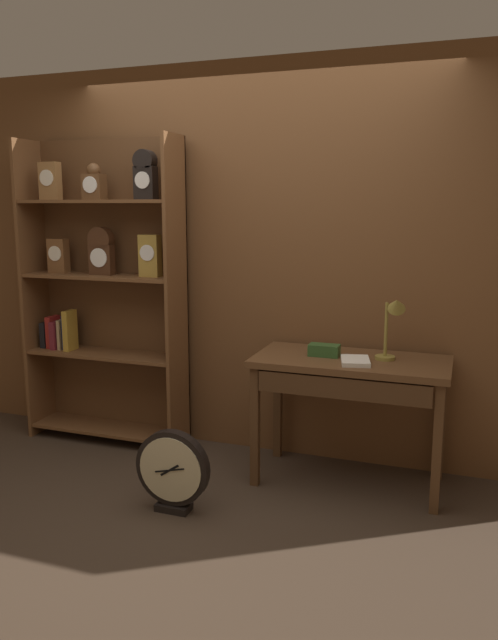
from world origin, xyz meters
name	(u,v)px	position (x,y,z in m)	size (l,w,h in m)	color
ground_plane	(181,532)	(0.00, 0.00, 0.00)	(10.00, 10.00, 0.00)	#3D2D21
back_wood_panel	(258,263)	(0.00, 1.24, 1.30)	(4.80, 0.05, 2.60)	brown
bookshelf	(103,289)	(-1.08, 1.04, 1.10)	(1.17, 0.31, 2.13)	brown
workbench	(350,377)	(0.71, 0.87, 0.68)	(1.15, 0.57, 0.78)	brown
desk_lamp	(393,319)	(0.94, 0.90, 1.03)	(0.18, 0.18, 0.40)	olive
toolbox_small	(324,350)	(0.54, 0.90, 0.82)	(0.18, 0.10, 0.07)	#2D5123
open_repair_manual	(355,361)	(0.75, 0.79, 0.80)	(0.16, 0.22, 0.03)	silver
round_clock_large	(173,470)	(-0.14, 0.20, 0.24)	(0.43, 0.11, 0.47)	black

